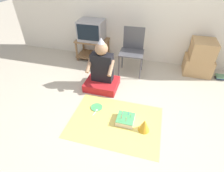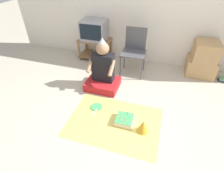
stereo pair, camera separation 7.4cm
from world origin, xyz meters
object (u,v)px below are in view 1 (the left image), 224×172
(cardboard_box_stack, at_px, (200,58))
(paper_plate, at_px, (97,107))
(book_pile, at_px, (220,77))
(person_seated, at_px, (102,73))
(party_hat_blue, at_px, (144,125))
(folding_chair, at_px, (132,48))
(birthday_cake, at_px, (125,119))
(tv, at_px, (92,30))

(cardboard_box_stack, distance_m, paper_plate, 2.23)
(book_pile, height_order, person_seated, person_seated)
(book_pile, height_order, party_hat_blue, party_hat_blue)
(folding_chair, bearing_deg, birthday_cake, -82.83)
(book_pile, bearing_deg, folding_chair, -174.37)
(cardboard_box_stack, bearing_deg, tv, 178.86)
(tv, bearing_deg, cardboard_box_stack, -1.14)
(book_pile, height_order, paper_plate, book_pile)
(folding_chair, xyz_separation_m, person_seated, (-0.40, -0.67, -0.22))
(cardboard_box_stack, height_order, paper_plate, cardboard_box_stack)
(tv, xyz_separation_m, book_pile, (2.68, -0.16, -0.62))
(tv, height_order, cardboard_box_stack, tv)
(birthday_cake, xyz_separation_m, party_hat_blue, (0.27, -0.08, 0.05))
(cardboard_box_stack, xyz_separation_m, paper_plate, (-1.61, -1.52, -0.32))
(cardboard_box_stack, relative_size, book_pile, 3.64)
(folding_chair, distance_m, book_pile, 1.80)
(book_pile, relative_size, party_hat_blue, 1.01)
(paper_plate, bearing_deg, cardboard_box_stack, 43.24)
(tv, xyz_separation_m, folding_chair, (0.95, -0.33, -0.15))
(person_seated, bearing_deg, birthday_cake, -51.20)
(party_hat_blue, bearing_deg, book_pile, 52.13)
(book_pile, distance_m, person_seated, 2.31)
(book_pile, bearing_deg, paper_plate, -145.62)
(cardboard_box_stack, bearing_deg, party_hat_blue, -115.56)
(tv, relative_size, book_pile, 2.79)
(folding_chair, xyz_separation_m, paper_plate, (-0.32, -1.23, -0.51))
(birthday_cake, height_order, paper_plate, birthday_cake)
(book_pile, distance_m, paper_plate, 2.49)
(paper_plate, bearing_deg, book_pile, 34.38)
(book_pile, xyz_separation_m, birthday_cake, (-1.56, -1.57, 0.01))
(party_hat_blue, bearing_deg, tv, 127.68)
(person_seated, distance_m, party_hat_blue, 1.19)
(person_seated, bearing_deg, book_pile, 21.58)
(birthday_cake, relative_size, paper_plate, 1.34)
(cardboard_box_stack, xyz_separation_m, birthday_cake, (-1.11, -1.68, -0.28))
(party_hat_blue, xyz_separation_m, paper_plate, (-0.77, 0.25, -0.09))
(cardboard_box_stack, bearing_deg, birthday_cake, -123.59)
(tv, distance_m, folding_chair, 1.01)
(folding_chair, height_order, book_pile, folding_chair)
(tv, relative_size, folding_chair, 0.60)
(folding_chair, xyz_separation_m, book_pile, (1.73, 0.17, -0.48))
(tv, bearing_deg, paper_plate, -68.16)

